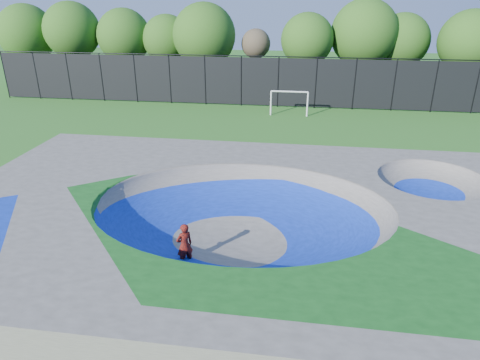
% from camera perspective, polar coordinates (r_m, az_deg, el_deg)
% --- Properties ---
extents(ground, '(120.00, 120.00, 0.00)m').
position_cam_1_polar(ground, '(16.25, 0.19, -7.84)').
color(ground, '#245F1A').
rests_on(ground, ground).
extents(skate_deck, '(22.00, 14.00, 1.50)m').
position_cam_1_polar(skate_deck, '(15.88, 0.19, -5.53)').
color(skate_deck, gray).
rests_on(skate_deck, ground).
extents(skater, '(0.69, 0.66, 1.59)m').
position_cam_1_polar(skater, '(14.49, -7.40, -8.61)').
color(skater, '#A91C0D').
rests_on(skater, ground).
extents(skateboard, '(0.78, 0.59, 0.05)m').
position_cam_1_polar(skateboard, '(14.91, -7.25, -11.12)').
color(skateboard, black).
rests_on(skateboard, ground).
extents(soccer_goal, '(2.86, 0.12, 1.89)m').
position_cam_1_polar(soccer_goal, '(32.84, 6.59, 10.73)').
color(soccer_goal, silver).
rests_on(soccer_goal, ground).
extents(fence, '(48.09, 0.09, 4.04)m').
position_cam_1_polar(fence, '(35.38, 5.12, 13.01)').
color(fence, black).
rests_on(fence, ground).
extents(treeline, '(54.83, 7.74, 8.29)m').
position_cam_1_polar(treeline, '(40.03, 6.75, 18.36)').
color(treeline, '#463723').
rests_on(treeline, ground).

